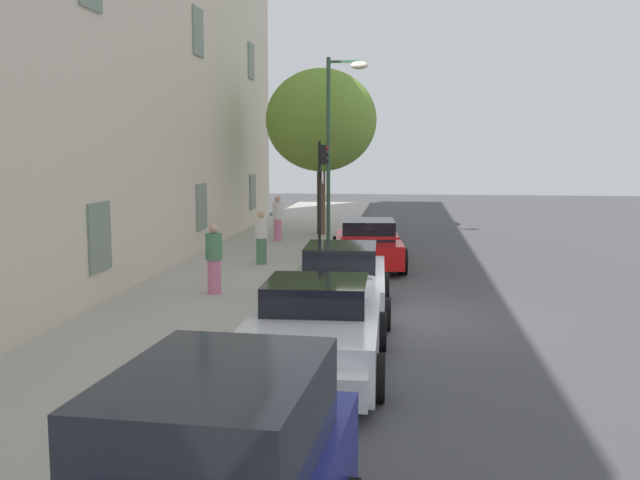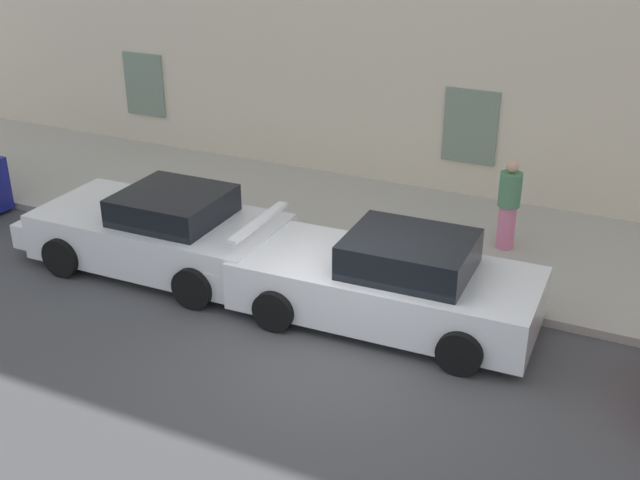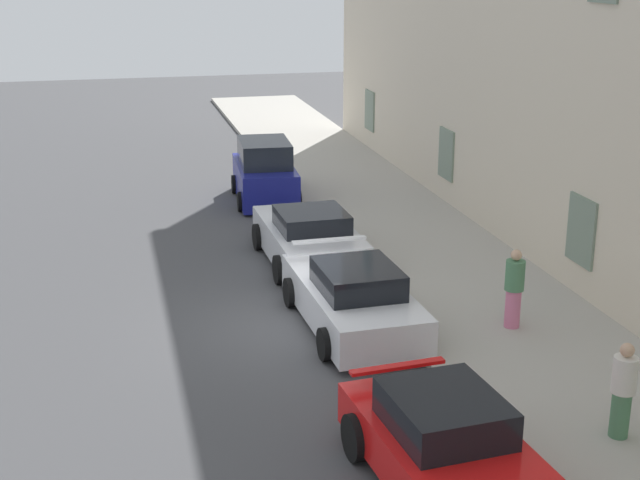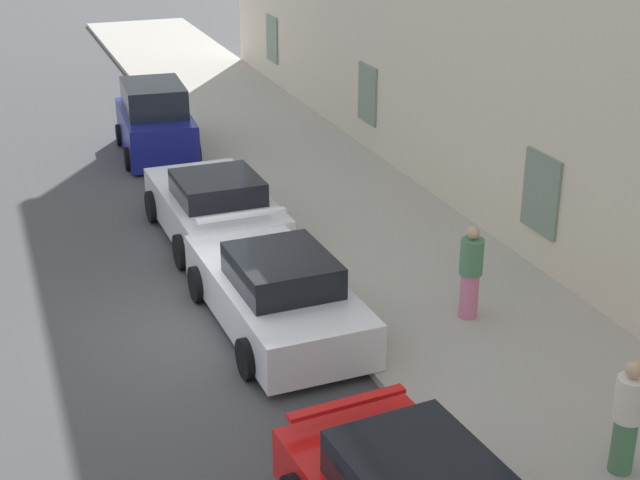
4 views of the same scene
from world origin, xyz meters
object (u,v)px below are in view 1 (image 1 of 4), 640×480
at_px(sportscar_red_lead, 314,335).
at_px(pedestrian_bystander, 214,258).
at_px(tree_near_kerb, 321,120).
at_px(pedestrian_strolling, 278,218).
at_px(sportscar_white_middle, 368,245).
at_px(sportscar_yellow_flank, 340,286).
at_px(traffic_light, 322,176).
at_px(street_lamp, 340,118).
at_px(pedestrian_admiring, 261,237).

bearing_deg(sportscar_red_lead, pedestrian_bystander, 29.21).
height_order(tree_near_kerb, pedestrian_strolling, tree_near_kerb).
bearing_deg(tree_near_kerb, sportscar_white_middle, -161.98).
bearing_deg(pedestrian_bystander, sportscar_yellow_flank, -112.20).
distance_m(sportscar_red_lead, tree_near_kerb, 17.81).
bearing_deg(pedestrian_strolling, sportscar_red_lead, -167.97).
xyz_separation_m(sportscar_yellow_flank, pedestrian_strolling, (10.88, 3.24, 0.36)).
relative_size(sportscar_white_middle, pedestrian_strolling, 2.99).
bearing_deg(traffic_light, sportscar_yellow_flank, -171.11).
height_order(tree_near_kerb, traffic_light, tree_near_kerb).
distance_m(tree_near_kerb, street_lamp, 3.09).
xyz_separation_m(sportscar_red_lead, pedestrian_strolling, (15.02, 3.20, 0.35)).
height_order(sportscar_yellow_flank, pedestrian_bystander, pedestrian_bystander).
bearing_deg(street_lamp, pedestrian_admiring, 157.78).
relative_size(sportscar_white_middle, traffic_light, 1.36).
xyz_separation_m(sportscar_red_lead, sportscar_yellow_flank, (4.14, -0.04, -0.01)).
bearing_deg(street_lamp, sportscar_red_lead, -176.44).
bearing_deg(sportscar_yellow_flank, street_lamp, 5.19).
bearing_deg(pedestrian_admiring, tree_near_kerb, -6.75).
bearing_deg(sportscar_white_middle, sportscar_yellow_flank, 177.81).
distance_m(pedestrian_admiring, pedestrian_bystander, 4.39).
height_order(sportscar_white_middle, pedestrian_admiring, pedestrian_admiring).
bearing_deg(street_lamp, sportscar_yellow_flank, -174.81).
distance_m(sportscar_yellow_flank, tree_near_kerb, 13.84).
height_order(street_lamp, pedestrian_bystander, street_lamp).
height_order(sportscar_white_middle, traffic_light, traffic_light).
bearing_deg(street_lamp, tree_near_kerb, 18.54).
height_order(pedestrian_strolling, pedestrian_bystander, same).
distance_m(sportscar_white_middle, traffic_light, 3.63).
relative_size(tree_near_kerb, street_lamp, 0.99).
relative_size(street_lamp, pedestrian_strolling, 3.93).
bearing_deg(pedestrian_strolling, sportscar_yellow_flank, -163.43).
distance_m(tree_near_kerb, pedestrian_strolling, 4.42).
relative_size(pedestrian_strolling, pedestrian_bystander, 1.00).
bearing_deg(traffic_light, tree_near_kerb, 6.89).
height_order(sportscar_red_lead, traffic_light, traffic_light).
xyz_separation_m(traffic_light, pedestrian_admiring, (-3.45, 1.38, -1.65)).
relative_size(sportscar_red_lead, sportscar_white_middle, 0.94).
bearing_deg(tree_near_kerb, pedestrian_strolling, 149.46).
xyz_separation_m(tree_near_kerb, street_lamp, (-2.93, -0.98, -0.04)).
relative_size(tree_near_kerb, pedestrian_bystander, 3.90).
height_order(sportscar_yellow_flank, pedestrian_admiring, pedestrian_admiring).
distance_m(sportscar_red_lead, pedestrian_admiring, 10.15).
bearing_deg(sportscar_red_lead, sportscar_yellow_flank, -0.49).
bearing_deg(tree_near_kerb, street_lamp, -161.46).
bearing_deg(sportscar_yellow_flank, tree_near_kerb, 8.27).
relative_size(tree_near_kerb, traffic_light, 1.78).
xyz_separation_m(sportscar_white_middle, pedestrian_strolling, (4.38, 3.49, 0.33)).
relative_size(sportscar_yellow_flank, pedestrian_strolling, 3.05).
height_order(sportscar_yellow_flank, traffic_light, traffic_light).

